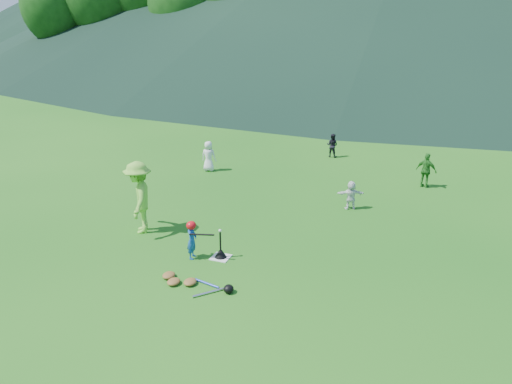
% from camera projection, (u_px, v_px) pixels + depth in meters
% --- Properties ---
extents(ground, '(120.00, 120.00, 0.00)m').
position_uv_depth(ground, '(221.00, 258.00, 12.40)').
color(ground, '#175914').
rests_on(ground, ground).
extents(home_plate, '(0.45, 0.45, 0.02)m').
position_uv_depth(home_plate, '(221.00, 257.00, 12.40)').
color(home_plate, silver).
rests_on(home_plate, ground).
extents(baseball, '(0.08, 0.08, 0.08)m').
position_uv_depth(baseball, '(220.00, 231.00, 12.15)').
color(baseball, white).
rests_on(baseball, batting_tee).
extents(batter_child, '(0.28, 0.38, 0.96)m').
position_uv_depth(batter_child, '(192.00, 240.00, 12.24)').
color(batter_child, '#174D9F').
rests_on(batter_child, ground).
extents(adult_coach, '(1.26, 1.50, 2.01)m').
position_uv_depth(adult_coach, '(139.00, 198.00, 13.57)').
color(adult_coach, '#7AC83A').
rests_on(adult_coach, ground).
extents(fielder_a, '(0.59, 0.40, 1.17)m').
position_uv_depth(fielder_a, '(209.00, 156.00, 19.07)').
color(fielder_a, silver).
rests_on(fielder_a, ground).
extents(fielder_b, '(0.53, 0.44, 1.00)m').
position_uv_depth(fielder_b, '(332.00, 145.00, 20.97)').
color(fielder_b, black).
rests_on(fielder_b, ground).
extents(fielder_c, '(0.77, 0.51, 1.22)m').
position_uv_depth(fielder_c, '(426.00, 170.00, 17.24)').
color(fielder_c, '#267021').
rests_on(fielder_c, ground).
extents(fielder_d, '(0.88, 0.55, 0.91)m').
position_uv_depth(fielder_d, '(351.00, 195.00, 15.36)').
color(fielder_d, white).
rests_on(fielder_d, ground).
extents(batting_tee, '(0.30, 0.30, 0.68)m').
position_uv_depth(batting_tee, '(221.00, 253.00, 12.36)').
color(batting_tee, black).
rests_on(batting_tee, home_plate).
extents(batter_gear, '(0.73, 0.27, 0.32)m').
position_uv_depth(batter_gear, '(192.00, 226.00, 12.10)').
color(batter_gear, red).
rests_on(batter_gear, ground).
extents(equipment_pile, '(1.80, 0.77, 0.19)m').
position_uv_depth(equipment_pile, '(190.00, 282.00, 11.14)').
color(equipment_pile, olive).
rests_on(equipment_pile, ground).
extents(outfield_fence, '(70.07, 0.08, 1.33)m').
position_uv_depth(outfield_fence, '(377.00, 86.00, 36.85)').
color(outfield_fence, gray).
rests_on(outfield_fence, ground).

